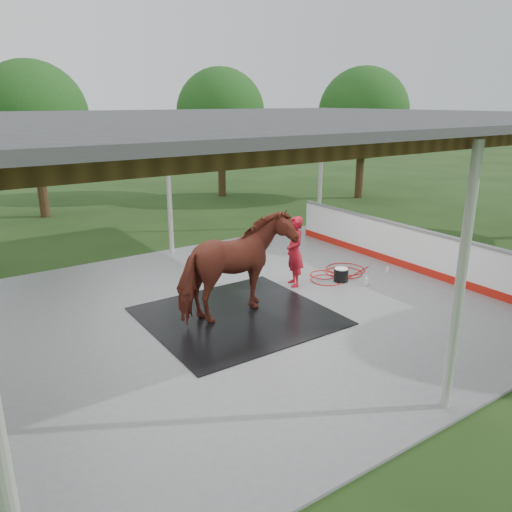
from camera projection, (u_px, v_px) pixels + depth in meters
ground at (263, 305)px, 11.08m from camera, size 100.00×100.00×0.00m
concrete_slab at (263, 304)px, 11.07m from camera, size 12.00×10.00×0.05m
pavilion_structure at (263, 121)px, 9.89m from camera, size 12.60×10.60×4.05m
dasher_board at (403, 247)px, 13.36m from camera, size 0.16×8.00×1.15m
tree_belt at (251, 128)px, 10.82m from camera, size 28.00×28.00×5.80m
rubber_mat at (237, 316)px, 10.39m from camera, size 3.62×3.40×0.03m
horse at (237, 267)px, 10.07m from camera, size 2.65×1.48×2.12m
handler at (295, 251)px, 11.90m from camera, size 0.59×0.72×1.71m
wash_bucket at (341, 275)px, 12.36m from camera, size 0.36×0.36×0.33m
soap_bottle_a at (366, 280)px, 12.07m from camera, size 0.12×0.12×0.27m
soap_bottle_b at (388, 269)px, 13.02m from camera, size 0.12×0.12×0.19m
hose_coil at (338, 273)px, 12.95m from camera, size 2.05×1.28×0.02m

